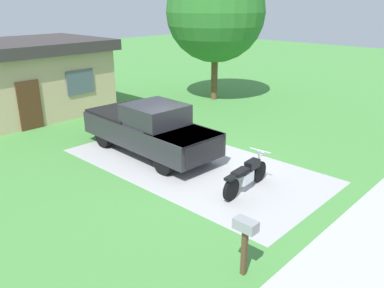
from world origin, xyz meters
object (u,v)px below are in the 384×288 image
(shade_tree, at_px, (216,12))
(neighbor_house, at_px, (2,80))
(mailbox, at_px, (245,233))
(motorcycle, at_px, (246,175))
(pickup_truck, at_px, (148,128))

(shade_tree, height_order, neighbor_house, shade_tree)
(mailbox, xyz_separation_m, neighbor_house, (1.57, 14.94, 0.81))
(motorcycle, bearing_deg, neighbor_house, 96.96)
(motorcycle, bearing_deg, shade_tree, 44.91)
(motorcycle, distance_m, mailbox, 3.86)
(mailbox, bearing_deg, motorcycle, 35.18)
(motorcycle, distance_m, pickup_truck, 4.43)
(pickup_truck, height_order, shade_tree, shade_tree)
(motorcycle, distance_m, shade_tree, 12.17)
(mailbox, relative_size, shade_tree, 0.17)
(mailbox, height_order, shade_tree, shade_tree)
(pickup_truck, relative_size, shade_tree, 0.78)
(pickup_truck, relative_size, neighbor_house, 0.59)
(motorcycle, relative_size, pickup_truck, 0.39)
(mailbox, height_order, neighbor_house, neighbor_house)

